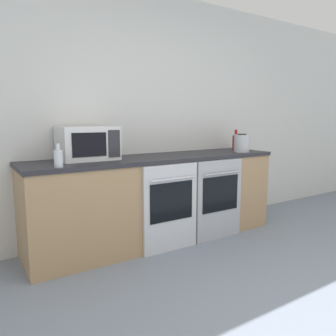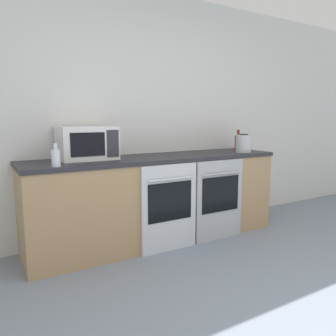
# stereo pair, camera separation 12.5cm
# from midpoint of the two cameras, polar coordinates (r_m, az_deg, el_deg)

# --- Properties ---
(wall_back) EXTENTS (10.00, 0.06, 2.60)m
(wall_back) POSITION_cam_midpoint_polar(r_m,az_deg,el_deg) (3.62, -5.67, 9.11)
(wall_back) COLOR silver
(wall_back) RESTS_ON ground_plane
(counter_back) EXTENTS (2.67, 0.65, 0.89)m
(counter_back) POSITION_cam_midpoint_polar(r_m,az_deg,el_deg) (3.42, -2.85, -5.29)
(counter_back) COLOR tan
(counter_back) RESTS_ON ground_plane
(oven_left) EXTENTS (0.59, 0.06, 0.84)m
(oven_left) POSITION_cam_midpoint_polar(r_m,az_deg,el_deg) (3.13, -0.65, -6.89)
(oven_left) COLOR silver
(oven_left) RESTS_ON ground_plane
(oven_right) EXTENTS (0.59, 0.06, 0.84)m
(oven_right) POSITION_cam_midpoint_polar(r_m,az_deg,el_deg) (3.48, 7.93, -5.38)
(oven_right) COLOR #A8AAAF
(oven_right) RESTS_ON ground_plane
(microwave) EXTENTS (0.51, 0.38, 0.31)m
(microwave) POSITION_cam_midpoint_polar(r_m,az_deg,el_deg) (3.14, -14.95, 4.20)
(microwave) COLOR silver
(microwave) RESTS_ON counter_back
(bottle_clear) EXTENTS (0.07, 0.07, 0.19)m
(bottle_clear) POSITION_cam_midpoint_polar(r_m,az_deg,el_deg) (2.72, -19.81, 1.65)
(bottle_clear) COLOR silver
(bottle_clear) RESTS_ON counter_back
(bottle_red) EXTENTS (0.08, 0.08, 0.25)m
(bottle_red) POSITION_cam_midpoint_polar(r_m,az_deg,el_deg) (4.08, 10.84, 4.46)
(bottle_red) COLOR maroon
(bottle_red) RESTS_ON counter_back
(kettle) EXTENTS (0.18, 0.18, 0.21)m
(kettle) POSITION_cam_midpoint_polar(r_m,az_deg,el_deg) (3.84, 11.81, 4.24)
(kettle) COLOR #B7BABF
(kettle) RESTS_ON counter_back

